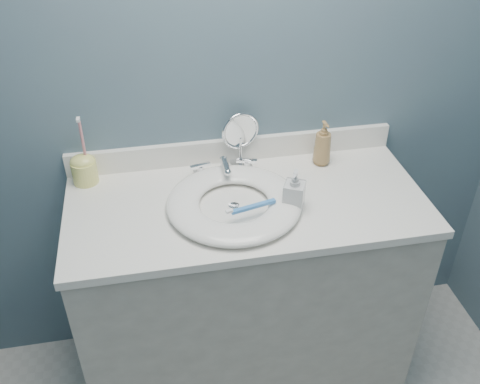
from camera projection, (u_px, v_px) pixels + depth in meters
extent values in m
cube|color=#4C6272|center=(232.00, 80.00, 1.85)|extent=(2.20, 0.02, 2.40)
cube|color=beige|center=(246.00, 294.00, 2.08)|extent=(1.20, 0.55, 0.85)
cube|color=white|center=(247.00, 204.00, 1.82)|extent=(1.22, 0.57, 0.03)
cube|color=white|center=(233.00, 150.00, 2.00)|extent=(1.22, 0.02, 0.09)
cylinder|color=silver|center=(234.00, 206.00, 1.78)|extent=(0.04, 0.04, 0.01)
cube|color=silver|center=(224.00, 172.00, 1.95)|extent=(0.22, 0.05, 0.01)
cylinder|color=silver|center=(224.00, 165.00, 1.93)|extent=(0.03, 0.03, 0.06)
cylinder|color=silver|center=(226.00, 165.00, 1.88)|extent=(0.02, 0.09, 0.02)
sphere|color=silver|center=(228.00, 172.00, 1.84)|extent=(0.03, 0.03, 0.03)
cylinder|color=silver|center=(200.00, 170.00, 1.92)|extent=(0.02, 0.02, 0.03)
cube|color=silver|center=(200.00, 166.00, 1.91)|extent=(0.08, 0.03, 0.01)
cylinder|color=silver|center=(247.00, 166.00, 1.95)|extent=(0.02, 0.02, 0.03)
cube|color=silver|center=(247.00, 161.00, 1.94)|extent=(0.08, 0.03, 0.01)
cylinder|color=silver|center=(240.00, 163.00, 2.00)|extent=(0.08, 0.08, 0.01)
cylinder|color=silver|center=(240.00, 150.00, 1.97)|extent=(0.01, 0.01, 0.11)
torus|color=silver|center=(240.00, 131.00, 1.92)|extent=(0.14, 0.04, 0.14)
cylinder|color=white|center=(240.00, 131.00, 1.92)|extent=(0.12, 0.03, 0.12)
imported|color=olive|center=(323.00, 143.00, 1.96)|extent=(0.07, 0.07, 0.17)
imported|color=silver|center=(294.00, 190.00, 1.74)|extent=(0.09, 0.09, 0.15)
cylinder|color=#E4E172|center=(85.00, 172.00, 1.88)|extent=(0.09, 0.09, 0.08)
ellipsoid|color=#E4E172|center=(83.00, 162.00, 1.86)|extent=(0.09, 0.08, 0.05)
cylinder|color=#D97B82|center=(83.00, 142.00, 1.81)|extent=(0.02, 0.03, 0.17)
cube|color=white|center=(78.00, 120.00, 1.76)|extent=(0.01, 0.02, 0.01)
cube|color=#3A80CE|center=(254.00, 207.00, 1.71)|extent=(0.15, 0.05, 0.01)
cube|color=white|center=(229.00, 211.00, 1.68)|extent=(0.02, 0.02, 0.01)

